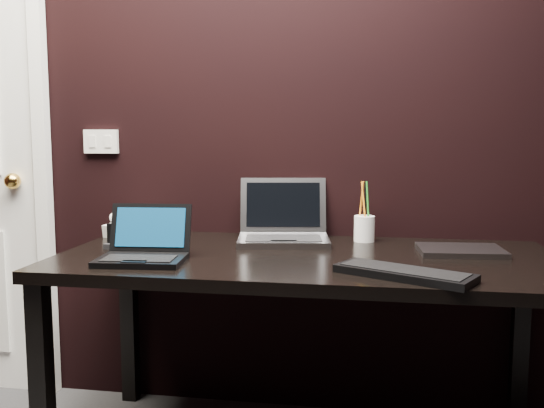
% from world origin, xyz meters
% --- Properties ---
extents(wall_back, '(4.00, 0.00, 4.00)m').
position_xyz_m(wall_back, '(0.00, 1.80, 1.30)').
color(wall_back, black).
rests_on(wall_back, ground).
extents(wall_switch, '(0.15, 0.02, 0.10)m').
position_xyz_m(wall_switch, '(-0.62, 1.79, 1.12)').
color(wall_switch, silver).
rests_on(wall_switch, wall_back).
extents(desk, '(1.70, 0.80, 0.74)m').
position_xyz_m(desk, '(0.30, 1.40, 0.66)').
color(desk, black).
rests_on(desk, ground).
extents(netbook, '(0.30, 0.27, 0.18)m').
position_xyz_m(netbook, '(-0.21, 1.21, 0.78)').
color(netbook, black).
rests_on(netbook, desk).
extents(silver_laptop, '(0.39, 0.36, 0.24)m').
position_xyz_m(silver_laptop, '(0.19, 1.64, 0.78)').
color(silver_laptop, '#9E9EA3').
rests_on(silver_laptop, desk).
extents(ext_keyboard, '(0.42, 0.30, 0.03)m').
position_xyz_m(ext_keyboard, '(0.62, 1.13, 0.75)').
color(ext_keyboard, black).
rests_on(ext_keyboard, desk).
extents(closed_laptop, '(0.30, 0.23, 0.02)m').
position_xyz_m(closed_laptop, '(0.83, 1.51, 0.75)').
color(closed_laptop, gray).
rests_on(closed_laptop, desk).
extents(desk_phone, '(0.22, 0.21, 0.10)m').
position_xyz_m(desk_phone, '(-0.43, 1.64, 0.78)').
color(desk_phone, white).
rests_on(desk_phone, desk).
extents(mobile_phone, '(0.05, 0.05, 0.09)m').
position_xyz_m(mobile_phone, '(-0.40, 1.40, 0.77)').
color(mobile_phone, black).
rests_on(mobile_phone, desk).
extents(pen_cup, '(0.09, 0.09, 0.23)m').
position_xyz_m(pen_cup, '(0.50, 1.69, 0.79)').
color(pen_cup, white).
rests_on(pen_cup, desk).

